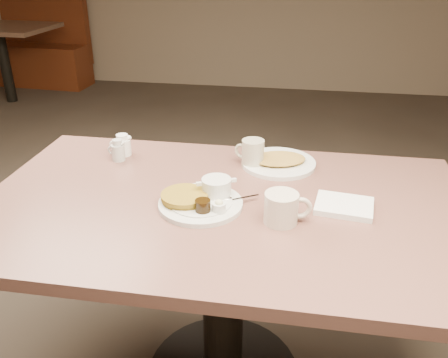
% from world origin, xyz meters
% --- Properties ---
extents(diner_table, '(1.50, 0.90, 0.75)m').
position_xyz_m(diner_table, '(0.00, 0.00, 0.58)').
color(diner_table, '#84564C').
rests_on(diner_table, ground).
extents(main_plate, '(0.34, 0.33, 0.07)m').
position_xyz_m(main_plate, '(-0.06, -0.03, 0.77)').
color(main_plate, silver).
rests_on(main_plate, diner_table).
extents(coffee_mug_near, '(0.14, 0.11, 0.09)m').
position_xyz_m(coffee_mug_near, '(0.18, -0.08, 0.80)').
color(coffee_mug_near, beige).
rests_on(coffee_mug_near, diner_table).
extents(napkin, '(0.18, 0.15, 0.02)m').
position_xyz_m(napkin, '(0.36, 0.02, 0.76)').
color(napkin, white).
rests_on(napkin, diner_table).
extents(coffee_mug_far, '(0.12, 0.10, 0.10)m').
position_xyz_m(coffee_mug_far, '(0.06, 0.27, 0.80)').
color(coffee_mug_far, '#B7B29A').
rests_on(coffee_mug_far, diner_table).
extents(creamer_left, '(0.09, 0.08, 0.08)m').
position_xyz_m(creamer_left, '(-0.43, 0.30, 0.79)').
color(creamer_left, white).
rests_on(creamer_left, diner_table).
extents(creamer_right, '(0.07, 0.06, 0.08)m').
position_xyz_m(creamer_right, '(-0.43, 0.25, 0.79)').
color(creamer_right, beige).
rests_on(creamer_right, diner_table).
extents(hash_plate, '(0.32, 0.32, 0.04)m').
position_xyz_m(hash_plate, '(0.15, 0.30, 0.76)').
color(hash_plate, white).
rests_on(hash_plate, diner_table).
extents(booth_back_left, '(1.09, 1.26, 1.12)m').
position_xyz_m(booth_back_left, '(-2.69, 3.69, 0.41)').
color(booth_back_left, '#5E2611').
rests_on(booth_back_left, ground).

